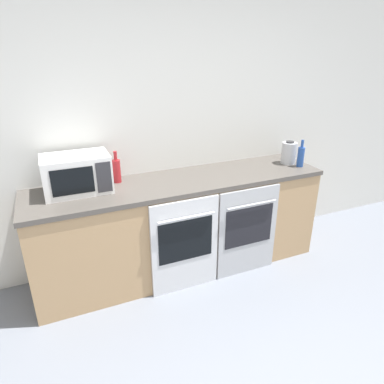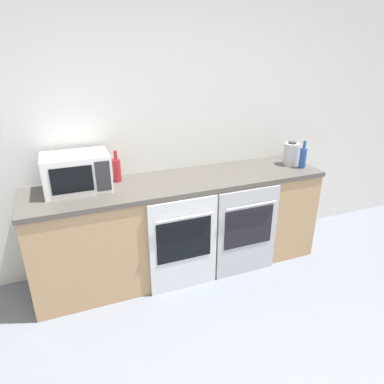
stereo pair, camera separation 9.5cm
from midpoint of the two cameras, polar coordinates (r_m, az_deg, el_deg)
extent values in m
cube|color=silver|center=(3.20, -3.16, 10.78)|extent=(10.00, 0.06, 2.60)
cube|color=tan|center=(3.20, -0.91, -5.81)|extent=(2.61, 0.61, 0.86)
cube|color=#4C4742|center=(3.01, -0.96, 1.73)|extent=(2.64, 0.63, 0.04)
cube|color=silver|center=(2.92, -0.46, -9.04)|extent=(0.60, 0.03, 0.85)
cube|color=black|center=(2.87, -0.34, -8.06)|extent=(0.48, 0.01, 0.37)
cylinder|color=silver|center=(2.74, -0.18, -4.30)|extent=(0.49, 0.02, 0.02)
cube|color=#A8AAAF|center=(3.16, 10.05, -6.74)|extent=(0.60, 0.03, 0.85)
cube|color=black|center=(3.11, 10.31, -5.80)|extent=(0.48, 0.01, 0.37)
cylinder|color=#A8AAAF|center=(3.00, 10.82, -2.26)|extent=(0.49, 0.02, 0.02)
cube|color=silver|center=(2.87, -17.77, 3.13)|extent=(0.51, 0.33, 0.30)
cube|color=black|center=(2.71, -18.42, 1.88)|extent=(0.31, 0.01, 0.21)
cube|color=#2D2D33|center=(2.73, -13.63, 2.56)|extent=(0.11, 0.01, 0.24)
cylinder|color=maroon|center=(3.00, -11.53, 3.55)|extent=(0.07, 0.07, 0.20)
cylinder|color=maroon|center=(2.96, -11.74, 6.06)|extent=(0.03, 0.03, 0.08)
cylinder|color=#234793|center=(3.47, 18.73, 5.37)|extent=(0.06, 0.06, 0.19)
cylinder|color=#234793|center=(3.43, 19.01, 7.46)|extent=(0.03, 0.03, 0.07)
cylinder|color=#B7BABF|center=(3.53, 16.93, 6.09)|extent=(0.15, 0.15, 0.21)
cylinder|color=#262628|center=(3.50, 17.14, 7.84)|extent=(0.08, 0.08, 0.01)
camera|label=1|loc=(0.05, -89.12, 0.37)|focal=32.00mm
camera|label=2|loc=(0.05, 90.88, -0.37)|focal=32.00mm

